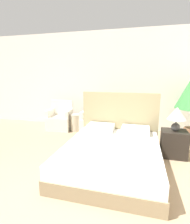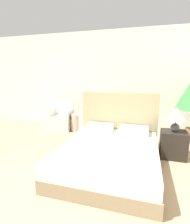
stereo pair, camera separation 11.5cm
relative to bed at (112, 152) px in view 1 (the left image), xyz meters
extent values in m
plane|color=#9E8466|center=(-0.71, -1.35, -0.26)|extent=(16.00, 16.00, 0.00)
cube|color=silver|center=(-0.71, 2.39, 1.19)|extent=(10.00, 0.06, 2.90)
cube|color=#8C7A5B|center=(0.00, -0.11, -0.15)|extent=(1.64, 1.95, 0.22)
cube|color=white|center=(0.00, -0.11, 0.07)|extent=(1.61, 1.92, 0.21)
cube|color=tan|center=(0.00, 0.90, 0.37)|extent=(1.67, 0.06, 1.25)
cube|color=white|center=(-0.37, 0.64, 0.24)|extent=(0.56, 0.37, 0.14)
cube|color=white|center=(0.37, 0.64, 0.24)|extent=(0.56, 0.37, 0.14)
cube|color=silver|center=(-1.90, 1.74, -0.05)|extent=(0.74, 0.63, 0.40)
cube|color=silver|center=(-1.92, 2.00, 0.37)|extent=(0.70, 0.12, 0.45)
cube|color=silver|center=(-2.19, 1.72, 0.25)|extent=(0.15, 0.52, 0.20)
cube|color=silver|center=(-1.60, 1.77, 0.25)|extent=(0.15, 0.52, 0.20)
cube|color=silver|center=(-0.83, 1.74, -0.05)|extent=(0.71, 0.59, 0.40)
cube|color=silver|center=(-0.82, 2.00, 0.37)|extent=(0.69, 0.08, 0.45)
cube|color=silver|center=(-1.13, 1.75, 0.25)|extent=(0.11, 0.51, 0.20)
cube|color=silver|center=(-0.53, 1.73, 0.25)|extent=(0.11, 0.51, 0.20)
cube|color=black|center=(1.13, 0.68, 0.01)|extent=(0.48, 0.40, 0.54)
sphere|color=#333333|center=(1.13, 0.65, 0.37)|extent=(0.16, 0.16, 0.16)
cylinder|color=#333333|center=(1.13, 0.65, 0.48)|extent=(0.02, 0.02, 0.07)
cone|color=beige|center=(1.13, 0.65, 0.64)|extent=(0.35, 0.35, 0.24)
cylinder|color=#B7AD93|center=(-1.36, 1.73, -0.01)|extent=(0.33, 0.33, 0.50)
camera|label=1|loc=(0.45, -2.92, 1.36)|focal=28.00mm
camera|label=2|loc=(0.56, -2.89, 1.36)|focal=28.00mm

